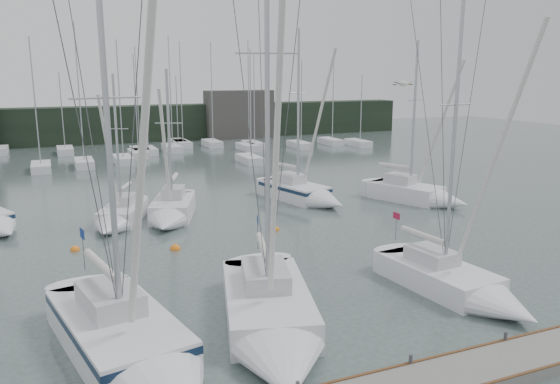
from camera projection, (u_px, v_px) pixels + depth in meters
The scene contains 15 objects.
ground at pixel (301, 332), 20.50m from camera, with size 160.00×160.00×0.00m, color #44534F.
far_treeline at pixel (112, 124), 75.73m from camera, with size 90.00×4.00×5.00m, color black.
far_building_right at pixel (239, 114), 80.58m from camera, with size 10.00×3.00×7.00m, color #454340.
mast_forest at pixel (137, 153), 62.61m from camera, with size 57.43×22.67×14.48m.
sailboat_near_left at pixel (137, 354), 17.59m from camera, with size 5.15×10.70×14.84m.
sailboat_near_center at pixel (274, 328), 19.59m from camera, with size 5.71×10.44×17.37m.
sailboat_near_right at pixel (467, 289), 23.29m from camera, with size 3.50×8.43×13.95m.
sailboat_mid_b at pixel (117, 219), 34.49m from camera, with size 4.62×6.96×10.17m.
sailboat_mid_c at pixel (170, 213), 35.43m from camera, with size 4.73×7.36×10.56m.
sailboat_mid_d at pixel (307, 194), 40.89m from camera, with size 4.73×8.54×13.55m.
sailboat_mid_e at pixel (423, 195), 40.61m from camera, with size 5.45×8.09×12.63m.
buoy_a at pixel (175, 249), 30.10m from camera, with size 0.58×0.58×0.58m, color orange.
buoy_b at pixel (276, 230), 33.79m from camera, with size 0.48×0.48×0.48m, color orange.
buoy_c at pixel (75, 250), 29.93m from camera, with size 0.52×0.52×0.52m, color orange.
seagull at pixel (403, 84), 18.48m from camera, with size 0.95×0.47×0.19m.
Camera 1 is at (-8.09, -17.10, 9.55)m, focal length 35.00 mm.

